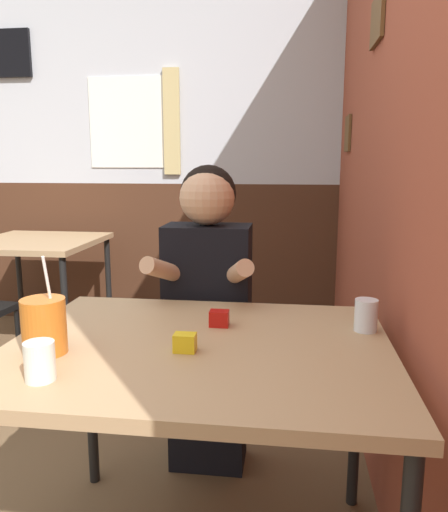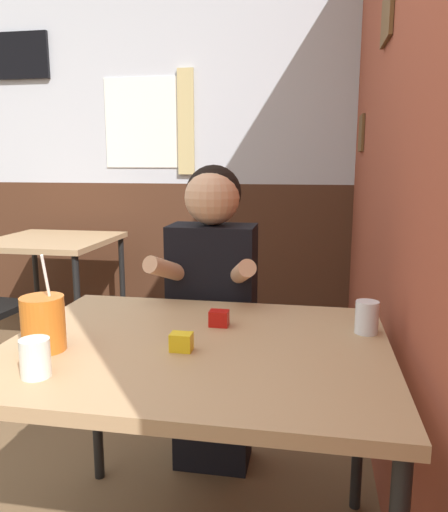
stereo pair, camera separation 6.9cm
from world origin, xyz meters
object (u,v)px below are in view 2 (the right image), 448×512
at_px(cocktail_pitcher, 43,323).
at_px(background_table, 52,250).
at_px(main_table, 196,364).
at_px(person_seated, 213,310).

bearing_deg(cocktail_pitcher, background_table, 118.66).
distance_m(background_table, cocktail_pitcher, 2.14).
bearing_deg(main_table, background_table, 129.10).
bearing_deg(background_table, main_table, -50.90).
bearing_deg(person_seated, cocktail_pitcher, -114.77).
relative_size(main_table, person_seated, 0.87).
height_order(background_table, cocktail_pitcher, cocktail_pitcher).
xyz_separation_m(background_table, cocktail_pitcher, (1.02, -1.87, 0.16)).
height_order(main_table, person_seated, person_seated).
distance_m(main_table, person_seated, 0.59).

